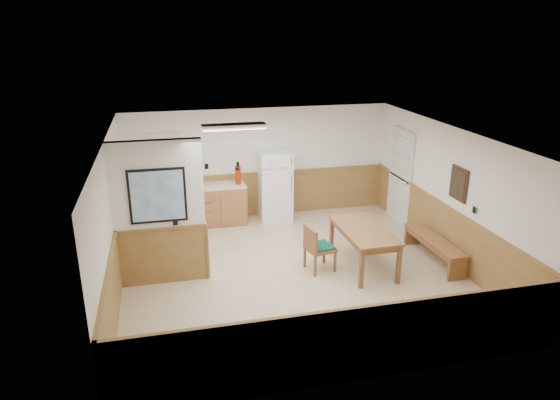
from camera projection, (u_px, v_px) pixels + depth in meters
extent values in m
plane|color=#C8B090|center=(292.00, 272.00, 9.01)|extent=(6.00, 6.00, 0.00)
cube|color=white|center=(294.00, 136.00, 8.18)|extent=(6.00, 6.00, 0.02)
cube|color=white|center=(259.00, 163.00, 11.35)|extent=(6.00, 0.02, 2.50)
cube|color=white|center=(449.00, 194.00, 9.25)|extent=(0.02, 6.00, 2.50)
cube|color=white|center=(111.00, 222.00, 7.94)|extent=(0.02, 6.00, 2.50)
cube|color=olive|center=(260.00, 194.00, 11.58)|extent=(6.00, 0.04, 1.00)
cube|color=olive|center=(444.00, 232.00, 9.49)|extent=(0.04, 6.00, 1.00)
cube|color=olive|center=(117.00, 264.00, 8.19)|extent=(0.04, 6.00, 1.00)
cube|color=white|center=(157.00, 185.00, 8.12)|extent=(1.50, 0.15, 1.50)
cube|color=olive|center=(163.00, 255.00, 8.53)|extent=(1.50, 0.17, 1.00)
cube|color=black|center=(158.00, 196.00, 8.08)|extent=(0.92, 0.03, 0.92)
cube|color=white|center=(158.00, 196.00, 8.07)|extent=(0.84, 0.01, 0.84)
cube|color=#AA673C|center=(214.00, 205.00, 11.08)|extent=(1.40, 0.60, 0.86)
cube|color=#AA673C|center=(146.00, 211.00, 10.76)|extent=(0.06, 0.60, 0.86)
cube|color=#AA673C|center=(181.00, 208.00, 10.92)|extent=(0.06, 0.60, 0.86)
cube|color=beige|center=(195.00, 187.00, 10.85)|extent=(2.20, 0.60, 0.04)
cube|color=beige|center=(194.00, 180.00, 11.10)|extent=(2.20, 0.02, 0.10)
cube|color=silver|center=(400.00, 177.00, 11.06)|extent=(0.05, 1.02, 2.15)
cube|color=silver|center=(400.00, 177.00, 11.06)|extent=(0.04, 0.90, 2.05)
cube|color=silver|center=(401.00, 154.00, 10.88)|extent=(0.02, 0.76, 0.80)
cube|color=silver|center=(164.00, 156.00, 10.77)|extent=(0.80, 0.03, 1.00)
cube|color=white|center=(164.00, 156.00, 10.76)|extent=(0.70, 0.01, 0.90)
cube|color=#372316|center=(459.00, 184.00, 8.87)|extent=(0.03, 0.50, 0.60)
cube|color=black|center=(458.00, 184.00, 8.86)|extent=(0.01, 0.42, 0.52)
cube|color=silver|center=(234.00, 126.00, 9.21)|extent=(1.20, 0.30, 0.08)
cube|color=white|center=(234.00, 129.00, 9.23)|extent=(1.15, 0.25, 0.01)
cube|color=white|center=(275.00, 186.00, 11.22)|extent=(0.73, 0.73, 1.59)
cube|color=silver|center=(291.00, 161.00, 10.73)|extent=(0.03, 0.02, 0.21)
cube|color=silver|center=(291.00, 183.00, 10.90)|extent=(0.03, 0.02, 0.37)
cube|color=olive|center=(364.00, 230.00, 8.98)|extent=(0.82, 1.61, 0.05)
cube|color=olive|center=(364.00, 234.00, 9.01)|extent=(0.72, 1.51, 0.10)
cube|color=olive|center=(362.00, 269.00, 8.35)|extent=(0.07, 0.07, 0.70)
cube|color=olive|center=(332.00, 235.00, 9.71)|extent=(0.07, 0.07, 0.70)
cube|color=olive|center=(399.00, 265.00, 8.51)|extent=(0.07, 0.07, 0.70)
cube|color=olive|center=(364.00, 232.00, 9.86)|extent=(0.07, 0.07, 0.70)
cube|color=olive|center=(434.00, 240.00, 9.31)|extent=(0.40, 1.68, 0.05)
cube|color=olive|center=(457.00, 270.00, 8.66)|extent=(0.35, 0.07, 0.40)
cube|color=olive|center=(413.00, 235.00, 10.10)|extent=(0.35, 0.07, 0.40)
cube|color=olive|center=(320.00, 248.00, 8.97)|extent=(0.54, 0.54, 0.06)
cube|color=#0F4B3A|center=(320.00, 246.00, 8.95)|extent=(0.49, 0.49, 0.03)
cube|color=olive|center=(310.00, 238.00, 8.82)|extent=(0.14, 0.46, 0.40)
cube|color=#0F4B3A|center=(300.00, 240.00, 8.74)|extent=(0.10, 0.40, 0.34)
cube|color=olive|center=(315.00, 266.00, 8.79)|extent=(0.05, 0.05, 0.39)
cube|color=olive|center=(305.00, 257.00, 9.14)|extent=(0.05, 0.05, 0.39)
cube|color=olive|center=(335.00, 262.00, 8.95)|extent=(0.05, 0.05, 0.39)
cube|color=olive|center=(324.00, 253.00, 9.30)|extent=(0.05, 0.05, 0.39)
cylinder|color=#B11C09|center=(238.00, 175.00, 10.94)|extent=(0.16, 0.16, 0.41)
cylinder|color=black|center=(238.00, 164.00, 10.85)|extent=(0.07, 0.07, 0.09)
cylinder|color=#198B2B|center=(166.00, 184.00, 10.64)|extent=(0.09, 0.09, 0.23)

